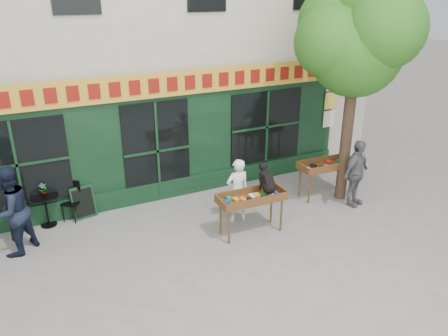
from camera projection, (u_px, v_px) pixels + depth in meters
The scene contains 13 objects.
ground at pixel (195, 241), 9.53m from camera, with size 80.00×80.00×0.00m, color slate.
street_tree at pixel (357, 36), 10.07m from camera, with size 3.05×2.90×5.60m.
book_cart_center at pixel (252, 200), 9.58m from camera, with size 1.52×0.67×0.99m.
dog at pixel (267, 178), 9.50m from camera, with size 0.34×0.60×0.60m, color black, non-canonical shape.
woman at pixel (238, 190), 10.13m from camera, with size 0.56×0.37×1.55m, color white.
book_cart_right at pixel (327, 167), 11.36m from camera, with size 1.53×0.69×0.99m.
man_right at pixel (356, 173), 10.85m from camera, with size 1.01×0.42×1.72m, color #5B5A5F.
bistro_table at pixel (46, 204), 9.98m from camera, with size 0.60×0.60×0.76m.
bistro_chair_left at pixel (15, 212), 9.62m from camera, with size 0.40×0.40×0.95m.
bistro_chair_right at pixel (72, 197), 10.30m from camera, with size 0.51×0.51×0.95m.
potted_plant at pixel (43, 189), 9.84m from camera, with size 0.16×0.11×0.31m, color gray.
man_left at pixel (10, 211), 8.79m from camera, with size 0.93×0.73×1.92m, color black.
chalkboard at pixel (84, 202), 10.39m from camera, with size 0.58×0.28×0.79m.
Camera 1 is at (-3.11, -7.62, 5.10)m, focal length 35.00 mm.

